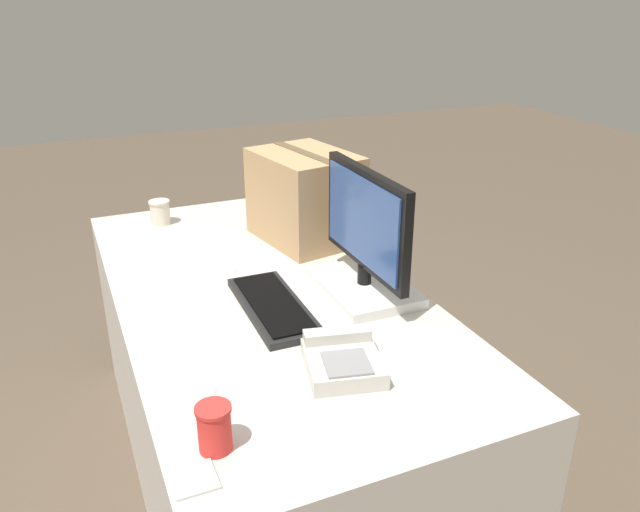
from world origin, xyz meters
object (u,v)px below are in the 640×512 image
(spoon, at_px, (229,266))
(cardboard_box, at_px, (305,197))
(keyboard, at_px, (273,306))
(monitor, at_px, (365,246))
(sticky_note_pad, at_px, (194,479))
(paper_cup_right, at_px, (214,428))
(paper_cup_left, at_px, (160,212))
(desk_phone, at_px, (343,360))

(spoon, bearing_deg, cardboard_box, 101.17)
(keyboard, bearing_deg, cardboard_box, 149.44)
(monitor, height_order, sticky_note_pad, monitor)
(spoon, bearing_deg, monitor, 32.15)
(sticky_note_pad, bearing_deg, spoon, 160.42)
(monitor, bearing_deg, sticky_note_pad, -48.61)
(monitor, distance_m, keyboard, 0.33)
(paper_cup_right, height_order, cardboard_box, cardboard_box)
(paper_cup_left, xyz_separation_m, spoon, (0.52, 0.13, -0.05))
(monitor, bearing_deg, spoon, -136.50)
(monitor, relative_size, sticky_note_pad, 5.58)
(cardboard_box, bearing_deg, keyboard, -31.57)
(keyboard, bearing_deg, paper_cup_left, -167.91)
(desk_phone, xyz_separation_m, paper_cup_left, (-1.24, -0.23, 0.02))
(desk_phone, height_order, sticky_note_pad, desk_phone)
(paper_cup_left, relative_size, cardboard_box, 0.22)
(monitor, height_order, cardboard_box, monitor)
(desk_phone, relative_size, paper_cup_right, 2.29)
(paper_cup_left, height_order, spoon, paper_cup_left)
(desk_phone, xyz_separation_m, sticky_note_pad, (0.23, -0.43, -0.02))
(keyboard, distance_m, paper_cup_left, 0.89)
(monitor, height_order, paper_cup_right, monitor)
(paper_cup_left, xyz_separation_m, sticky_note_pad, (1.47, -0.20, -0.05))
(desk_phone, xyz_separation_m, spoon, (-0.72, -0.09, -0.03))
(keyboard, relative_size, paper_cup_left, 4.45)
(desk_phone, bearing_deg, sticky_note_pad, -48.46)
(monitor, relative_size, desk_phone, 2.01)
(monitor, distance_m, cardboard_box, 0.50)
(keyboard, height_order, paper_cup_right, paper_cup_right)
(desk_phone, bearing_deg, paper_cup_right, -53.38)
(spoon, bearing_deg, keyboard, -5.40)
(monitor, relative_size, keyboard, 1.11)
(desk_phone, height_order, cardboard_box, cardboard_box)
(desk_phone, height_order, paper_cup_right, paper_cup_right)
(paper_cup_left, bearing_deg, keyboard, 11.08)
(desk_phone, bearing_deg, cardboard_box, 176.91)
(paper_cup_left, distance_m, spoon, 0.54)
(cardboard_box, bearing_deg, spoon, -67.47)
(keyboard, distance_m, desk_phone, 0.37)
(monitor, xyz_separation_m, sticky_note_pad, (0.60, -0.68, -0.15))
(paper_cup_right, xyz_separation_m, spoon, (-0.88, 0.28, -0.05))
(monitor, distance_m, paper_cup_right, 0.81)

